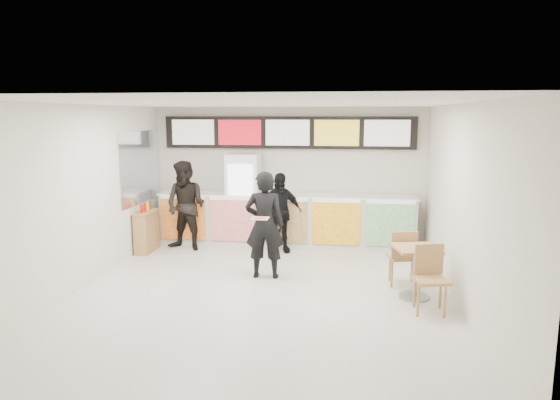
% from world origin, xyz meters
% --- Properties ---
extents(floor, '(7.00, 7.00, 0.00)m').
position_xyz_m(floor, '(0.00, 0.00, 0.00)').
color(floor, beige).
rests_on(floor, ground).
extents(ceiling, '(7.00, 7.00, 0.00)m').
position_xyz_m(ceiling, '(0.00, 0.00, 3.00)').
color(ceiling, white).
rests_on(ceiling, wall_back).
extents(wall_back, '(6.00, 0.00, 6.00)m').
position_xyz_m(wall_back, '(0.00, 3.50, 1.50)').
color(wall_back, silver).
rests_on(wall_back, floor).
extents(wall_left, '(0.00, 7.00, 7.00)m').
position_xyz_m(wall_left, '(-3.00, 0.00, 1.50)').
color(wall_left, silver).
rests_on(wall_left, floor).
extents(wall_right, '(0.00, 7.00, 7.00)m').
position_xyz_m(wall_right, '(3.00, 0.00, 1.50)').
color(wall_right, silver).
rests_on(wall_right, floor).
extents(service_counter, '(5.56, 0.77, 1.14)m').
position_xyz_m(service_counter, '(0.00, 3.09, 0.57)').
color(service_counter, silver).
rests_on(service_counter, floor).
extents(menu_board, '(5.50, 0.14, 0.70)m').
position_xyz_m(menu_board, '(0.00, 3.41, 2.45)').
color(menu_board, black).
rests_on(menu_board, wall_back).
extents(drinks_fridge, '(0.70, 0.67, 2.00)m').
position_xyz_m(drinks_fridge, '(-0.93, 3.11, 1.00)').
color(drinks_fridge, white).
rests_on(drinks_fridge, floor).
extents(mirror_panel, '(0.01, 2.00, 1.50)m').
position_xyz_m(mirror_panel, '(-2.99, 2.45, 1.75)').
color(mirror_panel, '#B2B7BF').
rests_on(mirror_panel, wall_left).
extents(customer_main, '(0.71, 0.48, 1.88)m').
position_xyz_m(customer_main, '(-0.09, 0.88, 0.94)').
color(customer_main, black).
rests_on(customer_main, floor).
extents(customer_left, '(1.07, 0.92, 1.89)m').
position_xyz_m(customer_left, '(-2.04, 2.47, 0.94)').
color(customer_left, black).
rests_on(customer_left, floor).
extents(customer_mid, '(1.06, 0.76, 1.67)m').
position_xyz_m(customer_mid, '(-0.07, 2.55, 0.83)').
color(customer_mid, black).
rests_on(customer_mid, floor).
extents(pizza_slice, '(0.36, 0.36, 0.02)m').
position_xyz_m(pizza_slice, '(-0.09, 0.43, 1.16)').
color(pizza_slice, beige).
rests_on(pizza_slice, customer_main).
extents(cafe_table, '(0.82, 1.71, 0.96)m').
position_xyz_m(cafe_table, '(2.40, 0.20, 0.56)').
color(cafe_table, tan).
rests_on(cafe_table, floor).
extents(condiment_ledge, '(0.31, 0.77, 1.02)m').
position_xyz_m(condiment_ledge, '(-2.82, 2.20, 0.44)').
color(condiment_ledge, tan).
rests_on(condiment_ledge, floor).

